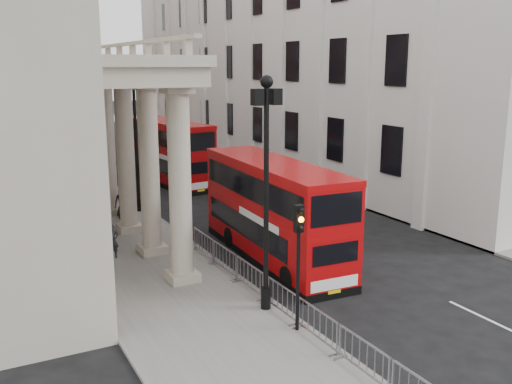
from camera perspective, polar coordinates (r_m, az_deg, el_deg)
name	(u,v)px	position (r m, az deg, el deg)	size (l,w,h in m)	color
ground	(345,356)	(18.49, 8.89, -15.88)	(260.00, 260.00, 0.00)	black
sidewalk_west	(69,185)	(44.33, -18.23, 0.64)	(6.00, 140.00, 0.12)	slate
sidewalk_east	(264,167)	(49.65, 0.85, 2.51)	(3.00, 140.00, 0.12)	slate
kerb	(109,181)	(44.89, -14.53, 1.03)	(0.20, 140.00, 0.14)	slate
east_building	(279,21)	(51.98, 2.32, 16.72)	(8.00, 55.00, 25.00)	silver
monument_column	(51,21)	(106.36, -19.85, 15.79)	(8.00, 8.00, 54.20)	#60605E
lamp_post_south	(266,179)	(19.69, 1.03, 1.30)	(1.05, 0.44, 8.32)	black
lamp_post_mid	(136,132)	(34.42, -11.95, 5.90)	(1.05, 0.44, 8.32)	black
lamp_post_north	(81,112)	(49.94, -17.08, 7.64)	(1.05, 0.44, 8.32)	black
traffic_light	(299,245)	(18.50, 4.30, -5.26)	(0.28, 0.33, 4.30)	black
crowd_barriers	(298,311)	(19.65, 4.18, -11.78)	(0.50, 18.75, 1.10)	gray
bus_near	(274,209)	(25.92, 1.76, -1.69)	(3.07, 10.62, 4.54)	#AC070A
bus_far	(167,150)	(43.73, -8.90, 4.16)	(3.67, 11.09, 4.70)	#9A0709
pedestrian_a	(112,241)	(26.89, -14.17, -4.78)	(0.58, 0.38, 1.58)	black
pedestrian_b	(92,201)	(34.22, -16.13, -0.88)	(0.93, 0.73, 1.92)	black
pedestrian_c	(123,202)	(33.61, -13.18, -0.95)	(0.94, 0.61, 1.92)	black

